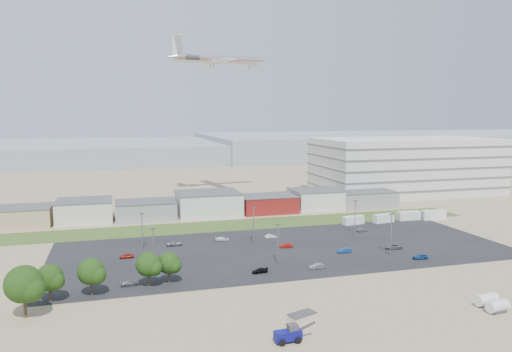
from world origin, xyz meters
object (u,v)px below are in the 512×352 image
object	(u,v)px
parked_car_2	(420,257)
parked_car_3	(260,271)
parked_car_0	(393,246)
parked_car_7	(286,246)
parked_car_10	(130,283)
parked_car_1	(344,250)
parked_car_11	(271,236)
parked_car_9	(174,243)
telehandler	(288,334)
box_trailer_a	(353,220)
storage_tank_nw	(487,300)
parked_car_13	(317,266)
tree_far_left	(24,288)
portable_shed	(302,320)
parked_car_8	(362,230)
airliner	(219,59)
parked_car_6	(222,239)
parked_car_5	(127,256)

from	to	relation	value
parked_car_2	parked_car_3	world-z (taller)	parked_car_2
parked_car_0	parked_car_7	xyz separation A→B (m)	(-27.26, 9.11, -0.06)
parked_car_10	parked_car_1	bearing A→B (deg)	-83.97
parked_car_2	parked_car_11	distance (m)	42.40
parked_car_0	parked_car_9	bearing A→B (deg)	-104.75
telehandler	box_trailer_a	xyz separation A→B (m)	(49.47, 74.38, -0.08)
storage_tank_nw	parked_car_10	distance (m)	70.82
storage_tank_nw	parked_car_9	distance (m)	78.80
storage_tank_nw	parked_car_13	xyz separation A→B (m)	(-21.54, 30.03, -0.68)
tree_far_left	parked_car_11	size ratio (longest dim) A/B	3.22
portable_shed	telehandler	world-z (taller)	telehandler
parked_car_8	parked_car_10	world-z (taller)	parked_car_8
telehandler	airliner	world-z (taller)	airliner
parked_car_1	parked_car_2	xyz separation A→B (m)	(15.58, -10.56, 0.01)
tree_far_left	parked_car_6	xyz separation A→B (m)	(45.04, 42.94, -4.79)
portable_shed	parked_car_9	distance (m)	60.68
storage_tank_nw	parked_car_6	bearing A→B (deg)	121.32
parked_car_1	parked_car_13	bearing A→B (deg)	-52.61
tree_far_left	parked_car_8	size ratio (longest dim) A/B	3.12
portable_shed	parked_car_3	world-z (taller)	portable_shed
tree_far_left	parked_car_11	xyz separation A→B (m)	(59.32, 42.34, -4.82)
parked_car_0	parked_car_13	xyz separation A→B (m)	(-26.54, -10.48, -0.02)
parked_car_3	parked_car_8	size ratio (longest dim) A/B	1.09
storage_tank_nw	parked_car_10	bearing A→B (deg)	154.64
parked_car_13	parked_car_5	bearing A→B (deg)	-117.31
parked_car_6	parked_car_13	size ratio (longest dim) A/B	1.08
parked_car_13	parked_car_6	bearing A→B (deg)	-153.98
telehandler	parked_car_7	bearing A→B (deg)	67.62
portable_shed	parked_car_11	xyz separation A→B (m)	(13.57, 59.67, -0.65)
parked_car_2	telehandler	bearing A→B (deg)	-48.85
parked_car_10	parked_car_13	size ratio (longest dim) A/B	1.04
telehandler	parked_car_6	world-z (taller)	telehandler
telehandler	tree_far_left	bearing A→B (deg)	148.83
portable_shed	parked_car_8	distance (m)	73.35
storage_tank_nw	parked_car_5	size ratio (longest dim) A/B	1.23
parked_car_3	parked_car_10	xyz separation A→B (m)	(-28.72, -0.48, 0.02)
parked_car_1	parked_car_9	distance (m)	45.99
parked_car_2	parked_car_6	size ratio (longest dim) A/B	0.95
airliner	tree_far_left	bearing A→B (deg)	-126.96
portable_shed	parked_car_7	distance (m)	50.61
parked_car_6	parked_car_11	xyz separation A→B (m)	(14.28, -0.60, -0.03)
parked_car_1	parked_car_7	distance (m)	15.73
portable_shed	parked_car_2	bearing A→B (deg)	14.96
parked_car_7	parked_car_9	distance (m)	30.61
parked_car_0	parked_car_7	distance (m)	28.75
telehandler	parked_car_11	world-z (taller)	telehandler
parked_car_10	parked_car_13	bearing A→B (deg)	-95.09
airliner	parked_car_13	size ratio (longest dim) A/B	12.29
airliner	parked_car_3	xyz separation A→B (m)	(-13.73, -107.82, -58.53)
parked_car_5	parked_car_9	bearing A→B (deg)	124.10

